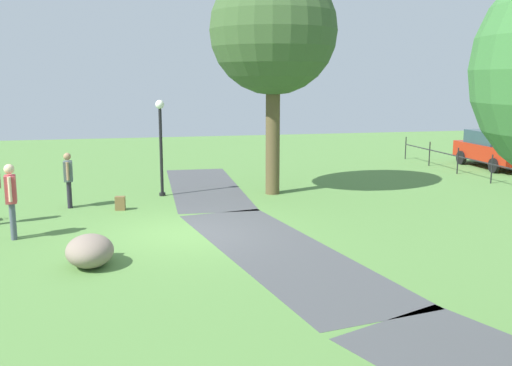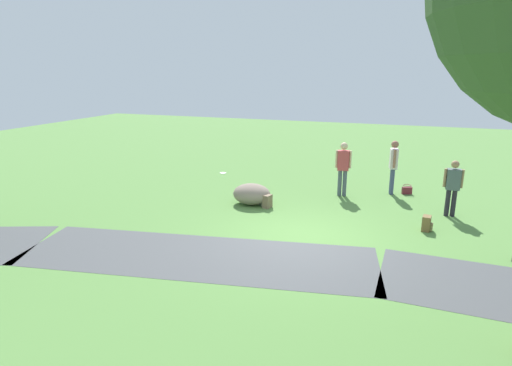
# 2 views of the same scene
# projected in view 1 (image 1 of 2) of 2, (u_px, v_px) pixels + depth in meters

# --- Properties ---
(ground_plane) EXTENTS (48.00, 48.00, 0.00)m
(ground_plane) POSITION_uv_depth(u_px,v_px,m) (186.00, 233.00, 14.07)
(ground_plane) COLOR #54813E
(footpath_segment_near) EXTENTS (8.07, 2.58, 0.01)m
(footpath_segment_near) POSITION_uv_depth(u_px,v_px,m) (205.00, 187.00, 20.10)
(footpath_segment_near) COLOR #45474A
(footpath_segment_near) RESTS_ON ground
(footpath_segment_mid) EXTENTS (8.28, 3.67, 0.01)m
(footpath_segment_mid) POSITION_uv_depth(u_px,v_px,m) (279.00, 251.00, 12.60)
(footpath_segment_mid) COLOR #45474A
(footpath_segment_mid) RESTS_ON ground
(large_shade_tree) EXTENTS (4.04, 4.04, 7.26)m
(large_shade_tree) POSITION_uv_depth(u_px,v_px,m) (273.00, 31.00, 18.00)
(large_shade_tree) COLOR brown
(large_shade_tree) RESTS_ON ground
(lamp_post) EXTENTS (0.28, 0.28, 3.08)m
(lamp_post) POSITION_uv_depth(u_px,v_px,m) (161.00, 136.00, 18.25)
(lamp_post) COLOR black
(lamp_post) RESTS_ON ground
(lawn_boulder) EXTENTS (1.21, 1.00, 0.65)m
(lawn_boulder) POSITION_uv_depth(u_px,v_px,m) (90.00, 251.00, 11.53)
(lawn_boulder) COLOR gray
(lawn_boulder) RESTS_ON ground
(man_near_boulder) EXTENTS (0.52, 0.25, 1.62)m
(man_near_boulder) POSITION_uv_depth(u_px,v_px,m) (68.00, 176.00, 16.71)
(man_near_boulder) COLOR #25222C
(man_near_boulder) RESTS_ON ground
(passerby_on_path) EXTENTS (0.52, 0.28, 1.79)m
(passerby_on_path) POSITION_uv_depth(u_px,v_px,m) (11.00, 195.00, 13.39)
(passerby_on_path) COLOR #49525F
(passerby_on_path) RESTS_ON ground
(backpack_by_boulder) EXTENTS (0.31, 0.32, 0.40)m
(backpack_by_boulder) POSITION_uv_depth(u_px,v_px,m) (100.00, 249.00, 12.12)
(backpack_by_boulder) COLOR brown
(backpack_by_boulder) RESTS_ON ground
(spare_backpack_on_lawn) EXTENTS (0.29, 0.30, 0.40)m
(spare_backpack_on_lawn) POSITION_uv_depth(u_px,v_px,m) (120.00, 203.00, 16.53)
(spare_backpack_on_lawn) COLOR brown
(spare_backpack_on_lawn) RESTS_ON ground
(parked_wagon_silver) EXTENTS (3.94, 1.79, 1.56)m
(parked_wagon_silver) POSITION_uv_depth(u_px,v_px,m) (493.00, 149.00, 24.33)
(parked_wagon_silver) COLOR #AC2411
(parked_wagon_silver) RESTS_ON ground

